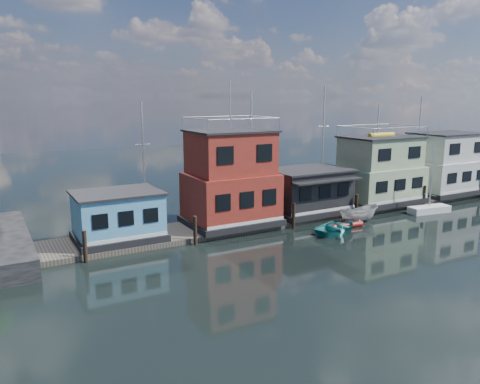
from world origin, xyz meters
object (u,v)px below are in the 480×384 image
houseboat_red (231,180)px  motorboat (359,214)px  day_sailer (429,209)px  houseboat_white (445,164)px  houseboat_green (379,171)px  dinghy_teal (337,227)px  dinghy_white (351,216)px  houseboat_blue (118,216)px  houseboat_dark (307,191)px  red_kayak (347,225)px

houseboat_red → motorboat: houseboat_red is taller
day_sailer → motorboat: bearing=-176.3°
houseboat_white → houseboat_green: bearing=180.0°
houseboat_green → houseboat_white: bearing=-0.0°
dinghy_teal → dinghy_white: dinghy_white is taller
houseboat_blue → houseboat_red: houseboat_red is taller
houseboat_blue → houseboat_white: 36.52m
houseboat_dark → houseboat_white: size_ratio=0.88×
houseboat_red → houseboat_green: bearing=0.0°
houseboat_dark → houseboat_white: bearing=0.1°
houseboat_dark → dinghy_teal: size_ratio=1.70×
houseboat_blue → dinghy_white: houseboat_blue is taller
houseboat_white → red_kayak: 19.34m
houseboat_blue → day_sailer: 28.98m
houseboat_dark → day_sailer: (11.05, -4.63, -2.02)m
houseboat_green → dinghy_white: size_ratio=3.55×
houseboat_white → motorboat: size_ratio=2.12×
houseboat_dark → day_sailer: bearing=-22.7°
houseboat_green → red_kayak: 10.30m
houseboat_dark → houseboat_green: size_ratio=0.88×
day_sailer → houseboat_red: bearing=174.2°
houseboat_blue → houseboat_dark: houseboat_dark is taller
red_kayak → houseboat_dark: bearing=100.6°
houseboat_red → houseboat_green: 17.01m
houseboat_white → red_kayak: houseboat_white is taller
houseboat_dark → dinghy_teal: bearing=-101.1°
houseboat_red → houseboat_dark: bearing=-0.1°
houseboat_white → houseboat_dark: bearing=-179.9°
dinghy_white → houseboat_white: bearing=-99.8°
houseboat_red → day_sailer: 19.96m
dinghy_teal → day_sailer: bearing=-96.3°
houseboat_white → red_kayak: bearing=-165.0°
houseboat_green → day_sailer: size_ratio=1.28×
houseboat_dark → houseboat_green: bearing=0.1°
houseboat_red → motorboat: size_ratio=3.00×
motorboat → houseboat_blue: bearing=83.6°
dinghy_white → dinghy_teal: bearing=97.0°
houseboat_dark → motorboat: houseboat_dark is taller
dinghy_teal → houseboat_blue: bearing=60.5°
houseboat_green → houseboat_red: bearing=-180.0°
motorboat → dinghy_teal: size_ratio=0.91×
houseboat_red → day_sailer: houseboat_red is taller
dinghy_white → houseboat_dark: bearing=3.8°
houseboat_green → day_sailer: bearing=-66.2°
dinghy_white → houseboat_green: bearing=-83.9°
houseboat_dark → day_sailer: size_ratio=1.13×
day_sailer → red_kayak: bearing=-170.6°
houseboat_dark → houseboat_green: 9.07m
houseboat_white → motorboat: houseboat_white is taller
red_kayak → day_sailer: (10.46, 0.27, 0.17)m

